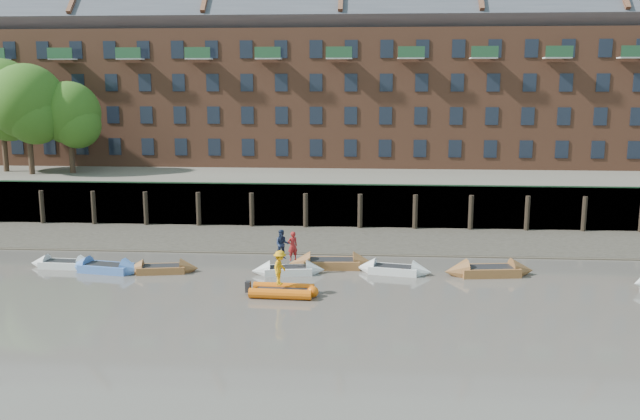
# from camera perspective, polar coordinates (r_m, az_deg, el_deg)

# --- Properties ---
(ground) EXTENTS (220.00, 220.00, 0.00)m
(ground) POSITION_cam_1_polar(r_m,az_deg,el_deg) (28.96, -1.19, -10.62)
(ground) COLOR #58524B
(ground) RESTS_ON ground
(foreshore) EXTENTS (110.00, 8.00, 0.50)m
(foreshore) POSITION_cam_1_polar(r_m,az_deg,el_deg) (46.17, 0.84, -2.55)
(foreshore) COLOR #3D382F
(foreshore) RESTS_ON ground
(mud_band) EXTENTS (110.00, 1.60, 0.10)m
(mud_band) POSITION_cam_1_polar(r_m,az_deg,el_deg) (42.87, 0.58, -3.58)
(mud_band) COLOR #4C4336
(mud_band) RESTS_ON ground
(river_wall) EXTENTS (110.00, 1.23, 3.30)m
(river_wall) POSITION_cam_1_polar(r_m,az_deg,el_deg) (50.13, 1.12, 0.36)
(river_wall) COLOR #2D2A26
(river_wall) RESTS_ON ground
(bank_terrace) EXTENTS (110.00, 28.00, 3.20)m
(bank_terrace) POSITION_cam_1_polar(r_m,az_deg,el_deg) (63.57, 1.75, 2.53)
(bank_terrace) COLOR #5E594D
(bank_terrace) RESTS_ON ground
(apartment_terrace) EXTENTS (80.60, 15.56, 20.98)m
(apartment_terrace) POSITION_cam_1_polar(r_m,az_deg,el_deg) (63.99, 1.84, 12.65)
(apartment_terrace) COLOR brown
(apartment_terrace) RESTS_ON bank_terrace
(tree_cluster) EXTENTS (11.76, 7.74, 9.40)m
(tree_cluster) POSITION_cam_1_polar(r_m,az_deg,el_deg) (61.11, -23.62, 8.31)
(tree_cluster) COLOR #3A281C
(tree_cluster) RESTS_ON bank_terrace
(rowboat_0) EXTENTS (4.05, 1.37, 1.16)m
(rowboat_0) POSITION_cam_1_polar(r_m,az_deg,el_deg) (42.03, -20.79, -4.28)
(rowboat_0) COLOR silver
(rowboat_0) RESTS_ON ground
(rowboat_1) EXTENTS (4.67, 2.05, 1.31)m
(rowboat_1) POSITION_cam_1_polar(r_m,az_deg,el_deg) (40.28, -17.56, -4.66)
(rowboat_1) COLOR #466FBB
(rowboat_1) RESTS_ON ground
(rowboat_2) EXTENTS (4.24, 1.88, 1.19)m
(rowboat_2) POSITION_cam_1_polar(r_m,az_deg,el_deg) (39.29, -13.18, -4.86)
(rowboat_2) COLOR brown
(rowboat_2) RESTS_ON ground
(rowboat_3) EXTENTS (4.20, 1.74, 1.18)m
(rowboat_3) POSITION_cam_1_polar(r_m,az_deg,el_deg) (38.04, -2.70, -5.10)
(rowboat_3) COLOR silver
(rowboat_3) RESTS_ON ground
(rowboat_4) EXTENTS (5.05, 1.76, 1.44)m
(rowboat_4) POSITION_cam_1_polar(r_m,az_deg,el_deg) (39.26, 0.99, -4.52)
(rowboat_4) COLOR brown
(rowboat_4) RESTS_ON ground
(rowboat_5) EXTENTS (4.39, 2.03, 1.23)m
(rowboat_5) POSITION_cam_1_polar(r_m,az_deg,el_deg) (38.34, 6.22, -5.01)
(rowboat_5) COLOR silver
(rowboat_5) RESTS_ON ground
(rowboat_6) EXTENTS (5.15, 2.10, 1.45)m
(rowboat_6) POSITION_cam_1_polar(r_m,az_deg,el_deg) (38.86, 14.05, -5.00)
(rowboat_6) COLOR brown
(rowboat_6) RESTS_ON ground
(rib_tender) EXTENTS (3.45, 1.76, 0.59)m
(rib_tender) POSITION_cam_1_polar(r_m,az_deg,el_deg) (34.22, -2.99, -6.81)
(rib_tender) COLOR #D75B0B
(rib_tender) RESTS_ON ground
(person_rower_a) EXTENTS (0.71, 0.65, 1.63)m
(person_rower_a) POSITION_cam_1_polar(r_m,az_deg,el_deg) (37.68, -2.32, -3.04)
(person_rower_a) COLOR maroon
(person_rower_a) RESTS_ON rowboat_3
(person_rower_b) EXTENTS (0.89, 0.74, 1.67)m
(person_rower_b) POSITION_cam_1_polar(r_m,az_deg,el_deg) (37.99, -3.21, -2.91)
(person_rower_b) COLOR #19233F
(person_rower_b) RESTS_ON rowboat_3
(person_rib_crew) EXTENTS (0.90, 1.26, 1.76)m
(person_rib_crew) POSITION_cam_1_polar(r_m,az_deg,el_deg) (34.00, -3.39, -4.87)
(person_rib_crew) COLOR orange
(person_rib_crew) RESTS_ON rib_tender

